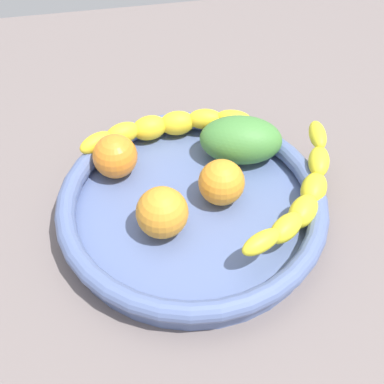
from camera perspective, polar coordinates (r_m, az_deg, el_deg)
kitchen_counter at (r=70.41cm, az=0.00°, el=-3.65°), size 120.00×120.00×3.00cm
fruit_bowl at (r=67.41cm, az=0.00°, el=-1.55°), size 35.32×35.32×4.73cm
banana_draped_left at (r=66.74cm, az=12.28°, el=-0.20°), size 21.67×17.38×4.72cm
banana_draped_right at (r=75.61cm, az=-3.08°, el=7.27°), size 7.61×26.03×4.02cm
orange_front at (r=62.87cm, az=-3.35°, el=-2.30°), size 6.54×6.54×6.54cm
orange_mid_left at (r=70.80cm, az=-8.55°, el=3.96°), size 6.15×6.15×6.15cm
orange_mid_right at (r=66.62cm, az=3.31°, el=1.08°), size 6.11×6.11×6.11cm
mango_green at (r=72.62cm, az=5.45°, el=5.80°), size 10.11×13.08×6.44cm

